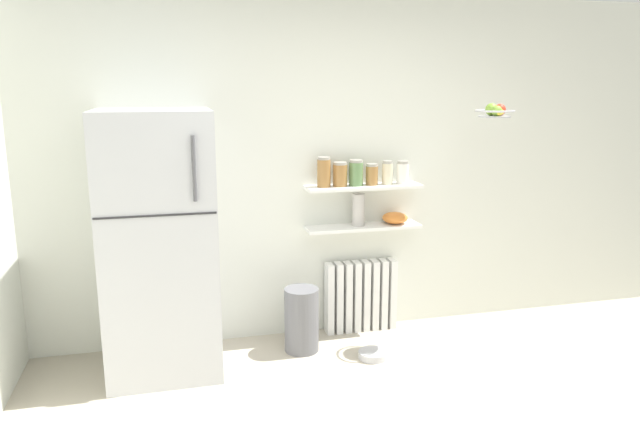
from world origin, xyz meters
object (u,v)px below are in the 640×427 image
(storage_jar_3, at_px, (372,175))
(vase, at_px, (358,210))
(storage_jar_4, at_px, (387,173))
(trash_bin, at_px, (302,320))
(storage_jar_1, at_px, (340,174))
(shelf_bowl, at_px, (395,218))
(pet_food_bowl, at_px, (373,355))
(storage_jar_2, at_px, (356,173))
(radiator, at_px, (361,296))
(storage_jar_0, at_px, (324,172))
(storage_jar_5, at_px, (403,172))
(hanging_fruit_basket, at_px, (496,111))
(refrigerator, at_px, (159,244))

(storage_jar_3, relative_size, vase, 0.65)
(storage_jar_4, xyz_separation_m, trash_bin, (-0.73, -0.22, -1.04))
(storage_jar_1, height_order, shelf_bowl, storage_jar_1)
(trash_bin, bearing_deg, shelf_bowl, 15.67)
(shelf_bowl, xyz_separation_m, pet_food_bowl, (-0.33, -0.48, -0.89))
(storage_jar_1, height_order, trash_bin, storage_jar_1)
(storage_jar_4, bearing_deg, storage_jar_2, 180.00)
(radiator, bearing_deg, pet_food_bowl, -97.77)
(radiator, distance_m, storage_jar_3, 0.98)
(storage_jar_0, xyz_separation_m, storage_jar_4, (0.50, -0.00, -0.02))
(storage_jar_0, bearing_deg, storage_jar_5, -0.00)
(vase, bearing_deg, storage_jar_0, 180.00)
(storage_jar_4, bearing_deg, pet_food_bowl, -118.32)
(radiator, bearing_deg, storage_jar_3, -25.51)
(radiator, height_order, hanging_fruit_basket, hanging_fruit_basket)
(trash_bin, bearing_deg, storage_jar_1, 32.56)
(hanging_fruit_basket, bearing_deg, storage_jar_1, 158.52)
(storage_jar_0, bearing_deg, shelf_bowl, -0.00)
(storage_jar_1, height_order, storage_jar_4, storage_jar_1)
(pet_food_bowl, xyz_separation_m, hanging_fruit_basket, (0.91, 0.07, 1.73))
(shelf_bowl, bearing_deg, storage_jar_0, 180.00)
(pet_food_bowl, bearing_deg, trash_bin, 151.73)
(storage_jar_2, relative_size, hanging_fruit_basket, 0.70)
(radiator, bearing_deg, storage_jar_5, -5.45)
(vase, distance_m, trash_bin, 0.94)
(storage_jar_2, distance_m, shelf_bowl, 0.49)
(refrigerator, xyz_separation_m, storage_jar_0, (1.20, 0.25, 0.41))
(refrigerator, height_order, storage_jar_3, refrigerator)
(refrigerator, xyz_separation_m, storage_jar_1, (1.33, 0.25, 0.39))
(trash_bin, bearing_deg, hanging_fruit_basket, -7.44)
(refrigerator, xyz_separation_m, vase, (1.48, 0.25, 0.11))
(storage_jar_0, bearing_deg, refrigerator, -168.28)
(storage_jar_3, xyz_separation_m, vase, (-0.10, 0.00, -0.27))
(refrigerator, bearing_deg, storage_jar_5, 7.76)
(refrigerator, distance_m, vase, 1.50)
(storage_jar_4, distance_m, vase, 0.36)
(storage_jar_1, bearing_deg, vase, 0.00)
(storage_jar_1, relative_size, pet_food_bowl, 0.87)
(refrigerator, relative_size, storage_jar_1, 9.74)
(storage_jar_2, distance_m, storage_jar_4, 0.25)
(storage_jar_4, bearing_deg, refrigerator, -171.67)
(refrigerator, bearing_deg, storage_jar_3, 8.98)
(storage_jar_3, xyz_separation_m, hanging_fruit_basket, (0.78, -0.41, 0.48))
(storage_jar_4, distance_m, pet_food_bowl, 1.36)
(storage_jar_4, relative_size, hanging_fruit_basket, 0.64)
(radiator, height_order, pet_food_bowl, radiator)
(storage_jar_0, xyz_separation_m, vase, (0.27, -0.00, -0.30))
(radiator, xyz_separation_m, storage_jar_3, (0.06, -0.03, 0.98))
(storage_jar_5, xyz_separation_m, trash_bin, (-0.86, -0.22, -1.03))
(refrigerator, xyz_separation_m, storage_jar_5, (1.83, 0.25, 0.38))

